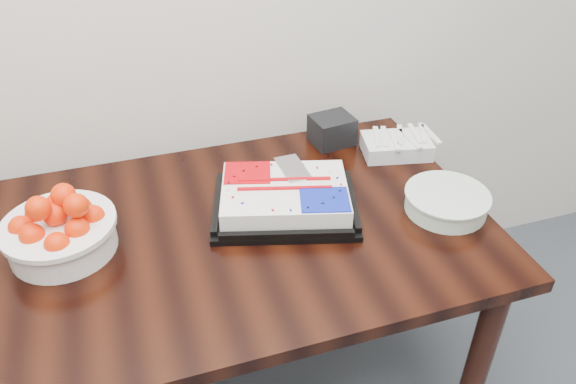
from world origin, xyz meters
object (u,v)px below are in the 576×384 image
object	(u,v)px
table	(167,265)
napkin_box	(332,130)
cake_tray	(285,198)
tangerine_bowl	(58,225)
plate_stack	(446,202)

from	to	relation	value
table	napkin_box	bearing A→B (deg)	29.32
table	cake_tray	distance (m)	0.38
table	napkin_box	distance (m)	0.73
cake_tray	napkin_box	size ratio (longest dim) A/B	3.55
tangerine_bowl	cake_tray	bearing A→B (deg)	-1.02
table	tangerine_bowl	xyz separation A→B (m)	(-0.25, 0.05, 0.17)
table	napkin_box	world-z (taller)	napkin_box
table	tangerine_bowl	world-z (taller)	tangerine_bowl
table	napkin_box	xyz separation A→B (m)	(0.62, 0.35, 0.13)
cake_tray	plate_stack	bearing A→B (deg)	-18.73
table	plate_stack	world-z (taller)	plate_stack
table	plate_stack	distance (m)	0.81
cake_tray	plate_stack	size ratio (longest dim) A/B	1.98
table	cake_tray	world-z (taller)	cake_tray
plate_stack	napkin_box	distance (m)	0.49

